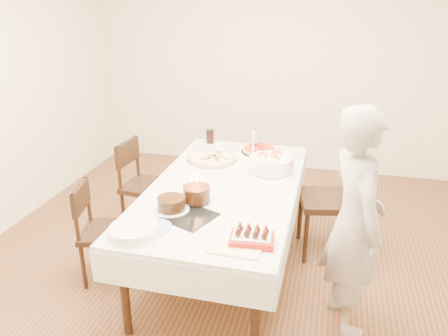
% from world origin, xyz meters
% --- Properties ---
extents(floor, '(5.00, 5.00, 0.00)m').
position_xyz_m(floor, '(0.00, 0.00, 0.00)').
color(floor, '#51311B').
rests_on(floor, ground).
extents(wall_back, '(4.50, 0.04, 2.70)m').
position_xyz_m(wall_back, '(0.00, 2.50, 1.35)').
color(wall_back, '#EFE5C9').
rests_on(wall_back, floor).
extents(dining_table, '(1.55, 2.33, 0.75)m').
position_xyz_m(dining_table, '(-0.03, 0.08, 0.38)').
color(dining_table, silver).
rests_on(dining_table, floor).
extents(chair_right_savory, '(0.61, 0.61, 1.01)m').
position_xyz_m(chair_right_savory, '(0.79, 0.53, 0.50)').
color(chair_right_savory, black).
rests_on(chair_right_savory, floor).
extents(chair_left_savory, '(0.49, 0.49, 0.89)m').
position_xyz_m(chair_left_savory, '(-0.90, 0.53, 0.45)').
color(chair_left_savory, black).
rests_on(chair_left_savory, floor).
extents(chair_left_dessert, '(0.51, 0.51, 0.82)m').
position_xyz_m(chair_left_dessert, '(-0.89, -0.30, 0.41)').
color(chair_left_dessert, black).
rests_on(chair_left_dessert, floor).
extents(person, '(0.56, 0.67, 1.58)m').
position_xyz_m(person, '(0.96, -0.37, 0.79)').
color(person, '#AAA5A1').
rests_on(person, floor).
extents(pizza_white, '(0.53, 0.53, 0.04)m').
position_xyz_m(pizza_white, '(-0.27, 0.57, 0.77)').
color(pizza_white, beige).
rests_on(pizza_white, dining_table).
extents(pizza_pepperoni, '(0.46, 0.46, 0.04)m').
position_xyz_m(pizza_pepperoni, '(0.11, 0.92, 0.77)').
color(pizza_pepperoni, red).
rests_on(pizza_pepperoni, dining_table).
extents(red_placemat, '(0.22, 0.22, 0.01)m').
position_xyz_m(red_placemat, '(0.35, 0.67, 0.75)').
color(red_placemat, '#B21E1E').
rests_on(red_placemat, dining_table).
extents(pasta_bowl, '(0.45, 0.45, 0.12)m').
position_xyz_m(pasta_bowl, '(0.28, 0.47, 0.82)').
color(pasta_bowl, white).
rests_on(pasta_bowl, dining_table).
extents(taper_candle, '(0.07, 0.07, 0.29)m').
position_xyz_m(taper_candle, '(0.10, 0.66, 0.90)').
color(taper_candle, white).
rests_on(taper_candle, dining_table).
extents(shaker_pair, '(0.08, 0.08, 0.08)m').
position_xyz_m(shaker_pair, '(0.16, 0.46, 0.79)').
color(shaker_pair, white).
rests_on(shaker_pair, dining_table).
extents(cola_glass, '(0.09, 0.09, 0.14)m').
position_xyz_m(cola_glass, '(-0.42, 1.06, 0.82)').
color(cola_glass, black).
rests_on(cola_glass, dining_table).
extents(layer_cake, '(0.29, 0.29, 0.10)m').
position_xyz_m(layer_cake, '(-0.28, -0.43, 0.80)').
color(layer_cake, black).
rests_on(layer_cake, dining_table).
extents(cake_board, '(0.40, 0.40, 0.01)m').
position_xyz_m(cake_board, '(-0.13, -0.48, 0.75)').
color(cake_board, black).
rests_on(cake_board, dining_table).
extents(birthday_cake, '(0.26, 0.26, 0.18)m').
position_xyz_m(birthday_cake, '(-0.15, -0.26, 0.85)').
color(birthday_cake, '#381F0F').
rests_on(birthday_cake, dining_table).
extents(strawberry_box, '(0.29, 0.21, 0.07)m').
position_xyz_m(strawberry_box, '(0.35, -0.70, 0.78)').
color(strawberry_box, '#AD1C13').
rests_on(strawberry_box, dining_table).
extents(box_lid, '(0.32, 0.22, 0.03)m').
position_xyz_m(box_lid, '(0.26, -0.78, 0.75)').
color(box_lid, beige).
rests_on(box_lid, dining_table).
extents(plate_stack, '(0.36, 0.36, 0.06)m').
position_xyz_m(plate_stack, '(-0.40, -0.80, 0.78)').
color(plate_stack, white).
rests_on(plate_stack, dining_table).
extents(china_plate, '(0.28, 0.28, 0.01)m').
position_xyz_m(china_plate, '(-0.30, -0.68, 0.75)').
color(china_plate, white).
rests_on(china_plate, dining_table).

